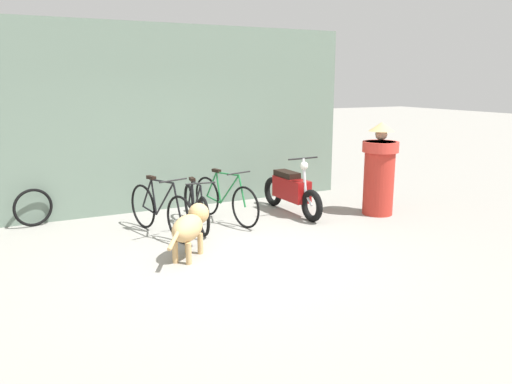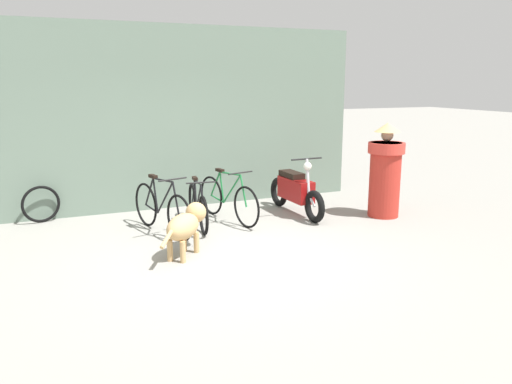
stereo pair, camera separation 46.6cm
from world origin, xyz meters
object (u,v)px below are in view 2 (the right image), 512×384
(bicycle_0, at_px, (162,209))
(person_in_robes, at_px, (385,171))
(motorcycle, at_px, (296,191))
(bicycle_1, at_px, (198,206))
(stray_dog, at_px, (186,224))
(spare_tire_left, at_px, (41,204))
(bicycle_2, at_px, (228,199))

(bicycle_0, bearing_deg, person_in_robes, 66.53)
(motorcycle, distance_m, person_in_robes, 1.57)
(bicycle_1, distance_m, stray_dog, 1.36)
(motorcycle, height_order, spare_tire_left, motorcycle)
(bicycle_2, distance_m, stray_dog, 1.74)
(bicycle_2, relative_size, person_in_robes, 1.04)
(motorcycle, xyz_separation_m, stray_dog, (-2.33, -1.32, 0.01))
(person_in_robes, bearing_deg, bicycle_0, -17.11)
(bicycle_2, xyz_separation_m, motorcycle, (1.25, -0.05, 0.04))
(person_in_robes, bearing_deg, motorcycle, -37.99)
(spare_tire_left, bearing_deg, motorcycle, -15.37)
(person_in_robes, distance_m, spare_tire_left, 5.80)
(person_in_robes, height_order, spare_tire_left, person_in_robes)
(bicycle_0, distance_m, person_in_robes, 3.82)
(stray_dog, height_order, person_in_robes, person_in_robes)
(bicycle_1, bearing_deg, bicycle_2, 107.50)
(bicycle_2, relative_size, stray_dog, 1.72)
(bicycle_1, xyz_separation_m, motorcycle, (1.80, 0.07, 0.08))
(spare_tire_left, bearing_deg, stray_dog, -53.63)
(bicycle_0, relative_size, bicycle_1, 1.08)
(bicycle_0, relative_size, bicycle_2, 1.01)
(bicycle_2, height_order, spare_tire_left, bicycle_2)
(stray_dog, xyz_separation_m, person_in_robes, (3.67, 0.60, 0.38))
(bicycle_0, distance_m, motorcycle, 2.43)
(spare_tire_left, bearing_deg, bicycle_0, -38.73)
(bicycle_2, bearing_deg, motorcycle, 73.59)
(person_in_robes, bearing_deg, stray_dog, -0.51)
(bicycle_1, relative_size, spare_tire_left, 2.54)
(bicycle_0, relative_size, spare_tire_left, 2.75)
(stray_dog, relative_size, person_in_robes, 0.61)
(stray_dog, bearing_deg, bicycle_2, 2.80)
(bicycle_1, bearing_deg, motorcycle, 98.09)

